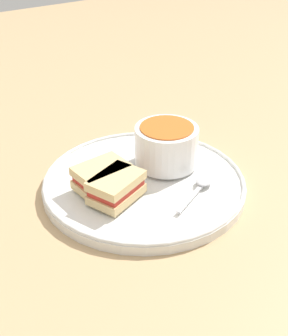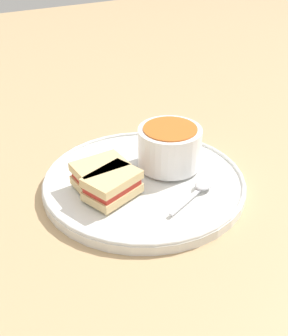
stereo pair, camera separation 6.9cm
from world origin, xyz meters
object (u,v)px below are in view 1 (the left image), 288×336
object	(u,v)px
sandwich_half_far	(116,187)
soup_bowl	(166,145)
sandwich_half_near	(102,176)
spoon	(203,183)

from	to	relation	value
sandwich_half_far	soup_bowl	bearing A→B (deg)	-72.12
soup_bowl	sandwich_half_near	world-z (taller)	soup_bowl
soup_bowl	spoon	bearing A→B (deg)	-175.24
soup_bowl	sandwich_half_near	bearing A→B (deg)	90.60
soup_bowl	spoon	size ratio (longest dim) A/B	0.98
sandwich_half_near	sandwich_half_far	size ratio (longest dim) A/B	0.89
spoon	sandwich_half_near	size ratio (longest dim) A/B	1.26
spoon	sandwich_half_far	bearing A→B (deg)	134.91
soup_bowl	sandwich_half_far	world-z (taller)	soup_bowl
sandwich_half_near	soup_bowl	bearing A→B (deg)	-89.40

